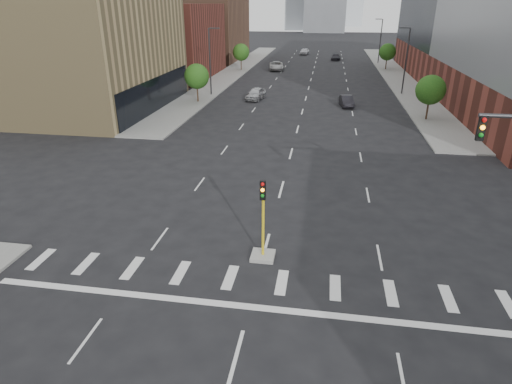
% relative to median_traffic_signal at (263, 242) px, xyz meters
% --- Properties ---
extents(sidewalk_left_far, '(5.00, 92.00, 0.15)m').
position_rel_median_traffic_signal_xyz_m(sidewalk_left_far, '(-15.00, 65.03, -0.90)').
color(sidewalk_left_far, gray).
rests_on(sidewalk_left_far, ground).
extents(sidewalk_right_far, '(5.00, 92.00, 0.15)m').
position_rel_median_traffic_signal_xyz_m(sidewalk_right_far, '(15.00, 65.03, -0.90)').
color(sidewalk_right_far, gray).
rests_on(sidewalk_right_far, ground).
extents(building_left_mid, '(20.00, 24.00, 14.00)m').
position_rel_median_traffic_signal_xyz_m(building_left_mid, '(-27.50, 31.03, 6.03)').
color(building_left_mid, '#9F8959').
rests_on(building_left_mid, ground).
extents(building_left_far_a, '(20.00, 22.00, 12.00)m').
position_rel_median_traffic_signal_xyz_m(building_left_far_a, '(-27.50, 57.03, 5.03)').
color(building_left_far_a, brown).
rests_on(building_left_far_a, ground).
extents(building_left_far_b, '(20.00, 24.00, 13.00)m').
position_rel_median_traffic_signal_xyz_m(building_left_far_b, '(-27.50, 83.03, 5.53)').
color(building_left_far_b, brown).
rests_on(building_left_far_b, ground).
extents(median_traffic_signal, '(1.20, 1.20, 4.40)m').
position_rel_median_traffic_signal_xyz_m(median_traffic_signal, '(0.00, 0.00, 0.00)').
color(median_traffic_signal, '#999993').
rests_on(median_traffic_signal, ground).
extents(streetlight_right_a, '(1.60, 0.22, 9.07)m').
position_rel_median_traffic_signal_xyz_m(streetlight_right_a, '(13.41, 46.03, 4.04)').
color(streetlight_right_a, '#2D2D30').
rests_on(streetlight_right_a, ground).
extents(streetlight_right_b, '(1.60, 0.22, 9.07)m').
position_rel_median_traffic_signal_xyz_m(streetlight_right_b, '(13.41, 81.03, 4.04)').
color(streetlight_right_b, '#2D2D30').
rests_on(streetlight_right_b, ground).
extents(streetlight_left, '(1.60, 0.22, 9.07)m').
position_rel_median_traffic_signal_xyz_m(streetlight_left, '(-13.41, 41.03, 4.04)').
color(streetlight_left, '#2D2D30').
rests_on(streetlight_left, ground).
extents(tree_left_near, '(3.20, 3.20, 4.85)m').
position_rel_median_traffic_signal_xyz_m(tree_left_near, '(-14.00, 36.03, 2.42)').
color(tree_left_near, '#382619').
rests_on(tree_left_near, ground).
extents(tree_left_far, '(3.20, 3.20, 4.85)m').
position_rel_median_traffic_signal_xyz_m(tree_left_far, '(-14.00, 66.03, 2.42)').
color(tree_left_far, '#382619').
rests_on(tree_left_far, ground).
extents(tree_right_near, '(3.20, 3.20, 4.85)m').
position_rel_median_traffic_signal_xyz_m(tree_right_near, '(14.00, 31.03, 2.42)').
color(tree_right_near, '#382619').
rests_on(tree_right_near, ground).
extents(tree_right_far, '(3.20, 3.20, 4.85)m').
position_rel_median_traffic_signal_xyz_m(tree_right_far, '(14.00, 71.03, 2.42)').
color(tree_right_far, '#382619').
rests_on(tree_right_far, ground).
extents(car_near_left, '(2.57, 4.89, 1.59)m').
position_rel_median_traffic_signal_xyz_m(car_near_left, '(-6.74, 39.18, -0.18)').
color(car_near_left, '#ADAEB2').
rests_on(car_near_left, ground).
extents(car_mid_right, '(1.96, 4.26, 1.35)m').
position_rel_median_traffic_signal_xyz_m(car_mid_right, '(5.36, 36.81, -0.30)').
color(car_mid_right, black).
rests_on(car_mid_right, ground).
extents(car_far_left, '(3.40, 6.07, 1.60)m').
position_rel_median_traffic_signal_xyz_m(car_far_left, '(-7.26, 67.60, -0.17)').
color(car_far_left, silver).
rests_on(car_far_left, ground).
extents(car_deep_right, '(2.32, 5.03, 1.42)m').
position_rel_median_traffic_signal_xyz_m(car_deep_right, '(4.43, 85.46, -0.26)').
color(car_deep_right, '#222227').
rests_on(car_deep_right, ground).
extents(car_distant, '(2.43, 4.88, 1.60)m').
position_rel_median_traffic_signal_xyz_m(car_distant, '(-3.39, 95.95, -0.18)').
color(car_distant, silver).
rests_on(car_distant, ground).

